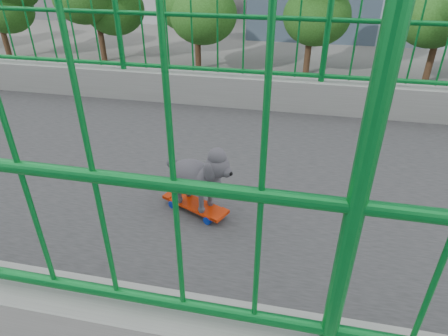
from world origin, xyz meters
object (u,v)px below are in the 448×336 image
(car_1, at_px, (185,181))
(car_2, at_px, (248,149))
(skateboard, at_px, (195,205))
(poodle, at_px, (197,175))
(car_3, at_px, (292,120))

(car_1, relative_size, car_2, 0.98)
(skateboard, relative_size, poodle, 1.01)
(skateboard, bearing_deg, car_3, -156.94)
(car_3, bearing_deg, poodle, 179.16)
(skateboard, xyz_separation_m, car_1, (-9.62, -3.32, -6.27))
(skateboard, height_order, car_2, skateboard)
(car_1, bearing_deg, car_3, 150.83)
(car_2, bearing_deg, car_3, -28.02)
(car_1, distance_m, car_3, 7.33)
(car_1, bearing_deg, poodle, 19.12)
(poodle, distance_m, car_2, 14.50)
(skateboard, distance_m, car_2, 14.39)
(car_2, height_order, car_3, car_3)
(poodle, relative_size, car_2, 0.09)
(poodle, xyz_separation_m, car_1, (-9.63, -3.34, -6.49))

